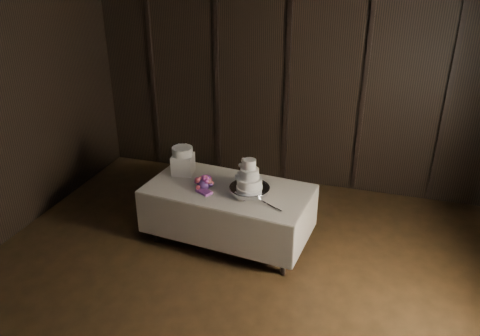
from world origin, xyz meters
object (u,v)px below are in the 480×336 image
(wedding_cake, at_px, (247,177))
(box_pedestal, at_px, (183,164))
(bouquet, at_px, (204,183))
(small_cake, at_px, (182,151))
(display_table, at_px, (229,212))
(cake_stand, at_px, (249,190))

(wedding_cake, distance_m, box_pedestal, 1.00)
(bouquet, relative_size, box_pedestal, 1.56)
(small_cake, bearing_deg, display_table, -18.35)
(bouquet, xyz_separation_m, box_pedestal, (-0.40, 0.31, 0.06))
(cake_stand, xyz_separation_m, wedding_cake, (-0.03, -0.01, 0.19))
(wedding_cake, bearing_deg, box_pedestal, 174.37)
(bouquet, bearing_deg, cake_stand, 1.75)
(cake_stand, distance_m, wedding_cake, 0.19)
(bouquet, xyz_separation_m, small_cake, (-0.40, 0.31, 0.24))
(wedding_cake, height_order, bouquet, wedding_cake)
(box_pedestal, bearing_deg, small_cake, 0.00)
(bouquet, bearing_deg, wedding_cake, 0.28)
(box_pedestal, distance_m, small_cake, 0.18)
(cake_stand, xyz_separation_m, small_cake, (-0.97, 0.29, 0.26))
(display_table, bearing_deg, small_cake, 167.28)
(cake_stand, distance_m, bouquet, 0.57)
(bouquet, height_order, box_pedestal, box_pedestal)
(display_table, height_order, small_cake, small_cake)
(small_cake, bearing_deg, cake_stand, -16.76)
(box_pedestal, bearing_deg, cake_stand, -16.76)
(wedding_cake, bearing_deg, small_cake, 174.37)
(cake_stand, bearing_deg, bouquet, -178.25)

